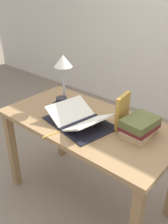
% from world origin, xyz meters
% --- Properties ---
extents(ground_plane, '(12.00, 12.00, 0.00)m').
position_xyz_m(ground_plane, '(0.00, 0.00, 0.00)').
color(ground_plane, gray).
extents(reading_desk, '(1.33, 0.69, 0.78)m').
position_xyz_m(reading_desk, '(0.00, 0.00, 0.66)').
color(reading_desk, '#937047').
rests_on(reading_desk, ground_plane).
extents(open_book, '(0.53, 0.43, 0.11)m').
position_xyz_m(open_book, '(-0.02, -0.07, 0.81)').
color(open_book, black).
rests_on(open_book, reading_desk).
extents(book_stack_tall, '(0.20, 0.27, 0.12)m').
position_xyz_m(book_stack_tall, '(0.38, 0.08, 0.84)').
color(book_stack_tall, tan).
rests_on(book_stack_tall, reading_desk).
extents(book_standing_upright, '(0.05, 0.18, 0.24)m').
position_xyz_m(book_standing_upright, '(0.23, 0.10, 0.90)').
color(book_standing_upright, '#BC8933').
rests_on(book_standing_upright, reading_desk).
extents(reading_lamp, '(0.14, 0.14, 0.43)m').
position_xyz_m(reading_lamp, '(-0.31, 0.07, 1.10)').
color(reading_lamp, '#ADADB2').
rests_on(reading_lamp, reading_desk).
extents(coffee_mug, '(0.09, 0.12, 0.10)m').
position_xyz_m(coffee_mug, '(-0.29, 0.01, 0.83)').
color(coffee_mug, '#28282D').
rests_on(coffee_mug, reading_desk).
extents(pencil, '(0.05, 0.17, 0.01)m').
position_xyz_m(pencil, '(-0.06, -0.29, 0.78)').
color(pencil, gold).
rests_on(pencil, reading_desk).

